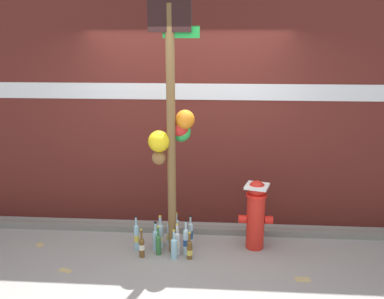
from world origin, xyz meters
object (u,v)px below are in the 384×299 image
bottle_0 (176,229)px  bottle_1 (186,241)px  bottle_10 (156,239)px  bottle_9 (177,242)px  bottle_5 (174,247)px  bottle_7 (170,234)px  fire_hydrant (256,213)px  bottle_4 (142,247)px  bottle_6 (137,237)px  bottle_2 (160,235)px  bottle_11 (190,249)px  bottle_8 (190,233)px  bottle_3 (158,244)px  memorial_post (172,117)px

bottle_0 → bottle_1: (0.14, -0.31, 0.01)m
bottle_10 → bottle_9: bearing=-17.8°
bottle_1 → bottle_5: 0.17m
bottle_7 → bottle_9: bearing=-63.4°
fire_hydrant → bottle_9: size_ratio=2.20×
bottle_4 → bottle_10: bearing=51.9°
bottle_1 → bottle_6: bearing=174.9°
fire_hydrant → bottle_10: (-1.15, -0.15, -0.29)m
bottle_2 → bottle_10: bearing=-119.3°
fire_hydrant → bottle_2: (-1.11, -0.07, -0.28)m
bottle_7 → bottle_10: bottle_10 is taller
bottle_1 → bottle_6: (-0.58, 0.05, 0.00)m
bottle_10 → bottle_2: bearing=60.7°
bottle_11 → bottle_8: bearing=92.6°
bottle_1 → bottle_3: 0.31m
bottle_5 → bottle_9: (0.03, 0.09, 0.02)m
bottle_0 → bottle_3: bottle_0 is taller
bottle_8 → bottle_2: bearing=-165.0°
fire_hydrant → memorial_post: bearing=-172.8°
bottle_4 → bottle_0: bearing=50.1°
bottle_7 → bottle_4: bearing=-132.3°
memorial_post → bottle_9: memorial_post is taller
bottle_2 → bottle_7: bearing=30.3°
bottle_4 → bottle_7: (0.28, 0.31, 0.02)m
fire_hydrant → bottle_5: (-0.92, -0.32, -0.30)m
bottle_9 → bottle_6: bearing=171.7°
memorial_post → bottle_0: bearing=87.8°
bottle_2 → bottle_6: size_ratio=0.94×
bottle_8 → bottle_11: bearing=-87.4°
bottle_0 → memorial_post: bearing=-92.2°
bottle_10 → bottle_6: bearing=-176.6°
fire_hydrant → bottle_10: bearing=-172.7°
bottle_0 → bottle_8: 0.19m
bottle_3 → bottle_6: bearing=161.5°
fire_hydrant → bottle_1: bearing=-165.1°
bottle_4 → bottle_10: bottle_10 is taller
bottle_9 → fire_hydrant: bearing=14.5°
memorial_post → bottle_11: bearing=-44.6°
bottle_0 → bottle_9: bearing=-81.8°
bottle_5 → bottle_9: size_ratio=0.91×
bottle_3 → bottle_11: bottle_3 is taller
fire_hydrant → bottle_5: fire_hydrant is taller
bottle_6 → bottle_10: bottle_6 is taller
bottle_11 → bottle_4: bearing=179.6°
fire_hydrant → bottle_4: bearing=-166.2°
memorial_post → bottle_10: memorial_post is taller
bottle_0 → bottle_8: size_ratio=1.00×
memorial_post → bottle_4: 1.49m
bottle_9 → bottle_10: (-0.26, 0.08, -0.01)m
bottle_4 → bottle_10: 0.21m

